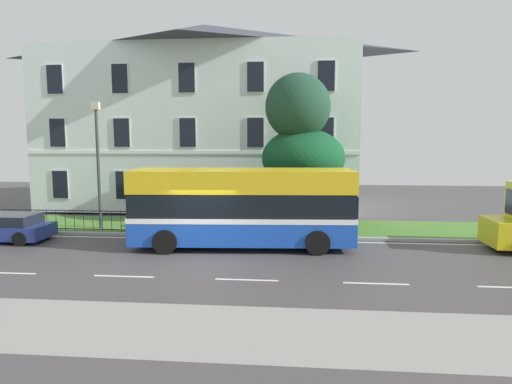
{
  "coord_description": "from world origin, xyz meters",
  "views": [
    {
      "loc": [
        3.48,
        -15.08,
        4.4
      ],
      "look_at": [
        1.76,
        4.19,
        2.07
      ],
      "focal_mm": 30.72,
      "sensor_mm": 36.0,
      "label": 1
    }
  ],
  "objects_px": {
    "parked_hatchback_01": "(7,228)",
    "street_lamp_post": "(98,156)",
    "georgian_townhouse": "(205,115)",
    "single_decker_bus": "(243,207)",
    "evergreen_tree": "(298,170)",
    "litter_bin": "(162,216)"
  },
  "relations": [
    {
      "from": "georgian_townhouse",
      "to": "street_lamp_post",
      "type": "height_order",
      "value": "georgian_townhouse"
    },
    {
      "from": "parked_hatchback_01",
      "to": "evergreen_tree",
      "type": "bearing_deg",
      "value": -162.23
    },
    {
      "from": "georgian_townhouse",
      "to": "evergreen_tree",
      "type": "bearing_deg",
      "value": -49.68
    },
    {
      "from": "evergreen_tree",
      "to": "single_decker_bus",
      "type": "relative_size",
      "value": 0.92
    },
    {
      "from": "georgian_townhouse",
      "to": "parked_hatchback_01",
      "type": "relative_size",
      "value": 5.25
    },
    {
      "from": "single_decker_bus",
      "to": "litter_bin",
      "type": "relative_size",
      "value": 7.48
    },
    {
      "from": "parked_hatchback_01",
      "to": "street_lamp_post",
      "type": "distance_m",
      "value": 4.98
    },
    {
      "from": "evergreen_tree",
      "to": "single_decker_bus",
      "type": "xyz_separation_m",
      "value": [
        -2.26,
        -4.27,
        -1.23
      ]
    },
    {
      "from": "evergreen_tree",
      "to": "litter_bin",
      "type": "height_order",
      "value": "evergreen_tree"
    },
    {
      "from": "single_decker_bus",
      "to": "parked_hatchback_01",
      "type": "distance_m",
      "value": 10.41
    },
    {
      "from": "evergreen_tree",
      "to": "single_decker_bus",
      "type": "height_order",
      "value": "evergreen_tree"
    },
    {
      "from": "georgian_townhouse",
      "to": "litter_bin",
      "type": "relative_size",
      "value": 16.09
    },
    {
      "from": "evergreen_tree",
      "to": "street_lamp_post",
      "type": "relative_size",
      "value": 1.38
    },
    {
      "from": "georgian_townhouse",
      "to": "evergreen_tree",
      "type": "relative_size",
      "value": 2.34
    },
    {
      "from": "litter_bin",
      "to": "georgian_townhouse",
      "type": "bearing_deg",
      "value": 87.75
    },
    {
      "from": "street_lamp_post",
      "to": "litter_bin",
      "type": "height_order",
      "value": "street_lamp_post"
    },
    {
      "from": "single_decker_bus",
      "to": "litter_bin",
      "type": "bearing_deg",
      "value": 142.81
    },
    {
      "from": "georgian_townhouse",
      "to": "evergreen_tree",
      "type": "height_order",
      "value": "georgian_townhouse"
    },
    {
      "from": "parked_hatchback_01",
      "to": "street_lamp_post",
      "type": "xyz_separation_m",
      "value": [
        3.09,
        2.46,
        3.03
      ]
    },
    {
      "from": "single_decker_bus",
      "to": "parked_hatchback_01",
      "type": "height_order",
      "value": "single_decker_bus"
    },
    {
      "from": "evergreen_tree",
      "to": "parked_hatchback_01",
      "type": "height_order",
      "value": "evergreen_tree"
    },
    {
      "from": "georgian_townhouse",
      "to": "litter_bin",
      "type": "xyz_separation_m",
      "value": [
        -0.34,
        -8.74,
        -5.28
      ]
    }
  ]
}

